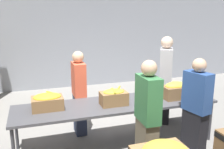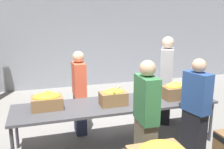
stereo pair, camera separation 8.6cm
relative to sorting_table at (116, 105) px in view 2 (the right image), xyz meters
The scene contains 10 objects.
ground_plane 0.70m from the sorting_table, ahead, with size 30.00×30.00×0.00m, color gray.
wall_back 4.00m from the sorting_table, 90.00° to the left, with size 16.00×0.08×4.00m.
sorting_table is the anchor object (origin of this frame).
banana_box_0 1.12m from the sorting_table, behind, with size 0.47×0.33×0.26m.
banana_box_1 0.20m from the sorting_table, 140.68° to the right, with size 0.43×0.30×0.28m.
banana_box_2 1.07m from the sorting_table, ahead, with size 0.45×0.29×0.30m.
volunteer_0 0.81m from the sorting_table, 128.64° to the left, with size 0.21×0.41×1.54m.
volunteer_1 1.24m from the sorting_table, 33.29° to the right, with size 0.30×0.45×1.55m.
volunteer_2 1.39m from the sorting_table, 25.98° to the left, with size 0.44×0.53×1.76m.
volunteer_3 0.84m from the sorting_table, 79.19° to the right, with size 0.22×0.43×1.60m.
Camera 2 is at (-1.20, -3.69, 2.17)m, focal length 40.00 mm.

